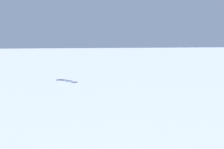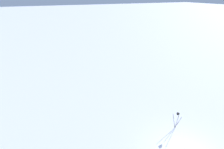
# 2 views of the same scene
# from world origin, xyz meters

# --- Properties ---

